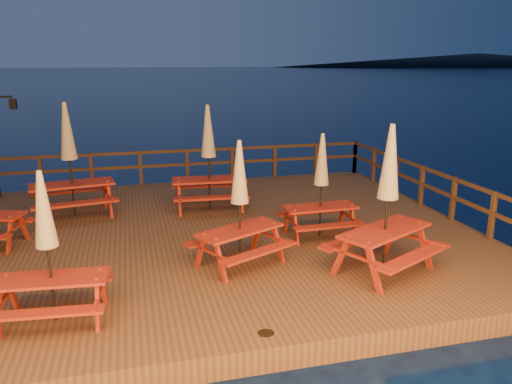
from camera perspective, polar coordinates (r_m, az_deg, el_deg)
The scene contains 11 objects.
ground at distance 11.82m, azimuth -4.89°, elevation -6.31°, with size 500.00×500.00×0.00m, color black.
deck at distance 11.74m, azimuth -4.91°, elevation -5.40°, with size 12.00×10.00×0.40m, color #4C3518.
deck_piles at distance 11.93m, azimuth -4.86°, elevation -7.65°, with size 11.44×9.44×1.40m.
railing at distance 13.14m, azimuth -6.31°, elevation 1.19°, with size 11.80×9.75×1.10m.
headland_right at distance 304.79m, azimuth 24.09°, elevation 13.62°, with size 230.40×86.40×7.00m, color black.
picnic_table_0 at distance 13.05m, azimuth -5.44°, elevation 4.11°, with size 2.03×1.71×2.75m.
picnic_table_2 at distance 9.37m, azimuth 14.80°, elevation -0.60°, with size 2.46×2.30×2.78m.
picnic_table_3 at distance 9.41m, azimuth -1.87°, elevation -1.14°, with size 2.16×2.02×2.44m.
picnic_table_4 at distance 8.00m, azimuth -22.74°, elevation -5.65°, with size 1.76×1.50×2.35m.
picnic_table_5 at distance 13.19m, azimuth -20.55°, elevation 3.61°, with size 2.26×1.97×2.87m.
picnic_table_6 at distance 11.08m, azimuth 7.45°, elevation 0.92°, with size 1.66×1.38×2.33m.
Camera 1 is at (-1.76, -10.87, 4.29)m, focal length 35.00 mm.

